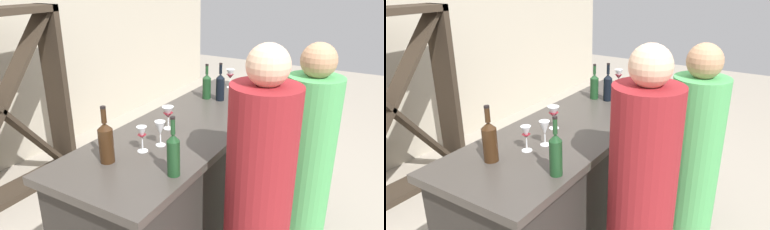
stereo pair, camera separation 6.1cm
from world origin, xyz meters
TOP-DOWN VIEW (x-y plane):
  - ground_plane at (0.00, 0.00)m, footprint 12.00×12.00m
  - bar_counter at (0.00, 0.00)m, footprint 2.18×0.75m
  - wine_rack at (-0.41, 1.65)m, footprint 1.28×0.28m
  - wine_bottle_leftmost_amber_brown at (-0.75, 0.11)m, footprint 0.08×0.08m
  - wine_bottle_second_left_olive_green at (-0.68, -0.29)m, footprint 0.07×0.07m
  - wine_bottle_center_olive_green at (0.51, 0.16)m, footprint 0.07×0.07m
  - wine_bottle_second_right_near_black at (0.53, 0.04)m, footprint 0.07×0.07m
  - wine_bottle_rightmost_near_black at (0.77, -0.29)m, footprint 0.07×0.07m
  - wine_glass_near_left at (-0.43, -0.03)m, footprint 0.07×0.07m
  - wine_glass_near_center at (-0.55, 0.02)m, footprint 0.06×0.06m
  - wine_glass_near_right at (-0.19, 0.08)m, footprint 0.08×0.08m
  - wine_glass_far_left at (0.90, 0.12)m, footprint 0.08×0.08m
  - person_left_guest at (-0.42, -0.66)m, footprint 0.43×0.43m
  - person_center_guest at (0.20, -0.77)m, footprint 0.44×0.44m

SIDE VIEW (x-z plane):
  - ground_plane at x=0.00m, z-range 0.00..0.00m
  - bar_counter at x=0.00m, z-range 0.00..0.92m
  - person_center_guest at x=0.20m, z-range -0.06..1.45m
  - person_left_guest at x=-0.42m, z-range -0.06..1.53m
  - wine_rack at x=-0.41m, z-range 0.00..1.64m
  - wine_bottle_rightmost_near_black at x=0.77m, z-range 0.88..1.16m
  - wine_glass_near_left at x=-0.43m, z-range 0.94..1.10m
  - wine_glass_near_right at x=-0.19m, z-range 0.95..1.10m
  - wine_glass_near_center at x=-0.55m, z-range 0.95..1.10m
  - wine_bottle_center_olive_green at x=0.51m, z-range 0.88..1.17m
  - wine_bottle_second_right_near_black at x=0.53m, z-range 0.88..1.19m
  - wine_glass_far_left at x=0.90m, z-range 0.95..1.12m
  - wine_bottle_second_left_olive_green at x=-0.68m, z-range 0.88..1.20m
  - wine_bottle_leftmost_amber_brown at x=-0.75m, z-range 0.88..1.20m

